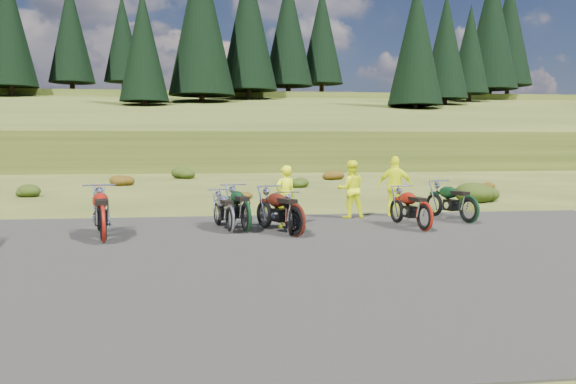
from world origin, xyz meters
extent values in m
plane|color=#374115|center=(0.00, 0.00, 0.00)|extent=(300.00, 300.00, 0.00)
cube|color=black|center=(0.00, -2.00, 0.00)|extent=(20.00, 12.00, 0.04)
cube|color=#364316|center=(0.00, 110.00, 0.00)|extent=(300.00, 90.00, 9.17)
cylinder|color=black|center=(-27.00, 63.00, 8.28)|extent=(0.70, 0.70, 2.20)
cone|color=black|center=(-27.00, 63.00, 16.68)|extent=(6.60, 6.60, 15.00)
cylinder|color=black|center=(-21.00, 69.00, 9.48)|extent=(0.70, 0.70, 2.20)
cone|color=black|center=(-21.00, 69.00, 17.38)|extent=(6.16, 6.16, 14.00)
cylinder|color=black|center=(-15.00, 75.00, 10.27)|extent=(0.70, 0.70, 2.20)
cone|color=black|center=(-15.00, 75.00, 17.67)|extent=(5.72, 5.72, 13.00)
cylinder|color=black|center=(-9.00, 50.00, 5.69)|extent=(0.70, 0.70, 2.20)
cone|color=black|center=(-9.00, 50.00, 12.59)|extent=(5.28, 5.28, 12.00)
cylinder|color=black|center=(-3.00, 56.00, 6.88)|extent=(0.70, 0.70, 2.20)
cone|color=black|center=(-3.00, 56.00, 16.78)|extent=(7.92, 7.92, 18.00)
cylinder|color=black|center=(3.00, 62.00, 8.08)|extent=(0.70, 0.70, 2.20)
cone|color=black|center=(3.00, 62.00, 17.48)|extent=(7.48, 7.48, 17.00)
cylinder|color=black|center=(9.00, 68.00, 9.28)|extent=(0.70, 0.70, 2.20)
cone|color=black|center=(9.00, 68.00, 18.18)|extent=(7.04, 7.04, 16.00)
cylinder|color=black|center=(15.00, 74.00, 10.27)|extent=(0.70, 0.70, 2.20)
cone|color=black|center=(15.00, 74.00, 18.67)|extent=(6.60, 6.60, 15.00)
cylinder|color=black|center=(21.00, 49.00, 5.49)|extent=(0.70, 0.70, 2.20)
cone|color=black|center=(21.00, 49.00, 13.39)|extent=(6.16, 6.16, 14.00)
cylinder|color=black|center=(27.00, 55.00, 6.68)|extent=(0.70, 0.70, 2.20)
cone|color=black|center=(27.00, 55.00, 14.08)|extent=(5.72, 5.72, 13.00)
cylinder|color=black|center=(33.00, 61.00, 7.88)|extent=(0.70, 0.70, 2.20)
cone|color=black|center=(33.00, 61.00, 14.78)|extent=(5.28, 5.28, 12.00)
cylinder|color=black|center=(39.00, 67.00, 9.08)|extent=(0.70, 0.70, 2.20)
cone|color=black|center=(39.00, 67.00, 18.98)|extent=(7.92, 7.92, 18.00)
cylinder|color=black|center=(45.00, 73.00, 10.27)|extent=(0.70, 0.70, 2.20)
cone|color=black|center=(45.00, 73.00, 19.67)|extent=(7.48, 7.48, 17.00)
ellipsoid|color=#25360D|center=(-9.10, 11.30, 0.31)|extent=(1.03, 1.03, 0.61)
ellipsoid|color=#5A270B|center=(-6.20, 16.60, 0.38)|extent=(1.30, 1.30, 0.77)
ellipsoid|color=#25360D|center=(-3.30, 21.90, 0.46)|extent=(1.56, 1.56, 0.92)
ellipsoid|color=#5A270B|center=(-0.40, 9.20, 0.23)|extent=(0.77, 0.77, 0.45)
ellipsoid|color=#25360D|center=(2.50, 14.50, 0.31)|extent=(1.03, 1.03, 0.61)
ellipsoid|color=#5A270B|center=(5.40, 19.80, 0.38)|extent=(1.30, 1.30, 0.77)
ellipsoid|color=#25360D|center=(8.30, 7.10, 0.46)|extent=(1.56, 1.56, 0.92)
ellipsoid|color=#5A270B|center=(11.20, 12.40, 0.23)|extent=(0.77, 0.77, 0.45)
imported|color=#DDEB0C|center=(0.35, 1.58, 0.80)|extent=(0.69, 0.59, 1.60)
imported|color=#DDEB0C|center=(2.45, 3.12, 0.84)|extent=(0.82, 0.64, 1.67)
imported|color=#DDEB0C|center=(3.87, 3.36, 0.89)|extent=(1.13, 0.76, 1.78)
camera|label=1|loc=(-1.41, -12.69, 2.23)|focal=35.00mm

